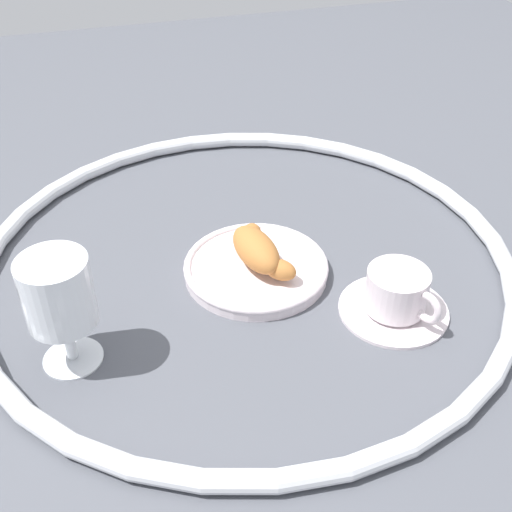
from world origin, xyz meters
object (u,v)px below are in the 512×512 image
pastry_plate (256,268)px  coffee_cup_near (397,296)px  croissant_large (258,250)px  juice_glass_left (58,296)px

pastry_plate → coffee_cup_near: bearing=49.4°
croissant_large → juice_glass_left: (0.09, -0.25, 0.06)m
croissant_large → coffee_cup_near: (0.12, 0.14, -0.01)m
pastry_plate → juice_glass_left: (0.09, -0.24, 0.08)m
pastry_plate → coffee_cup_near: 0.19m
pastry_plate → juice_glass_left: juice_glass_left is taller
pastry_plate → coffee_cup_near: size_ratio=1.41×
pastry_plate → croissant_large: (-0.00, 0.00, 0.03)m
pastry_plate → juice_glass_left: size_ratio=1.37×
croissant_large → coffee_cup_near: size_ratio=1.00×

